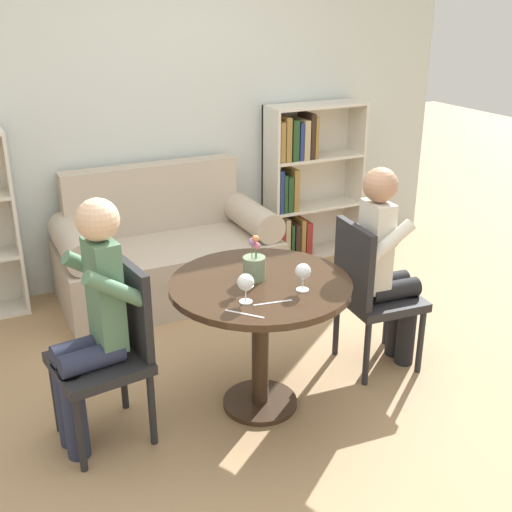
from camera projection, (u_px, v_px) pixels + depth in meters
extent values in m
plane|color=tan|center=(260.00, 404.00, 3.47)|extent=(16.00, 16.00, 0.00)
cube|color=silver|center=(139.00, 101.00, 4.61)|extent=(5.20, 0.05, 2.70)
cylinder|color=#382619|center=(260.00, 285.00, 3.21)|extent=(0.92, 0.92, 0.03)
cylinder|color=#382619|center=(260.00, 346.00, 3.34)|extent=(0.09, 0.09, 0.66)
cylinder|color=#382619|center=(260.00, 402.00, 3.47)|extent=(0.40, 0.40, 0.03)
cube|color=#B7A893|center=(169.00, 270.00, 4.64)|extent=(1.52, 0.80, 0.42)
cube|color=#B7A893|center=(152.00, 197.00, 4.73)|extent=(1.30, 0.16, 0.50)
cylinder|color=#B7A893|center=(73.00, 243.00, 4.26)|extent=(0.22, 0.72, 0.22)
cylinder|color=#B7A893|center=(250.00, 215.00, 4.78)|extent=(0.22, 0.72, 0.22)
cube|color=silver|center=(15.00, 222.00, 4.33)|extent=(0.02, 0.28, 1.26)
cube|color=silver|center=(306.00, 178.00, 5.39)|extent=(0.82, 0.02, 1.26)
cube|color=silver|center=(271.00, 187.00, 5.12)|extent=(0.02, 0.28, 1.26)
cube|color=silver|center=(354.00, 176.00, 5.44)|extent=(0.02, 0.28, 1.26)
cube|color=silver|center=(311.00, 251.00, 5.51)|extent=(0.78, 0.28, 0.02)
cube|color=silver|center=(313.00, 206.00, 5.36)|extent=(0.78, 0.28, 0.02)
cube|color=silver|center=(315.00, 157.00, 5.20)|extent=(0.78, 0.28, 0.02)
cube|color=silver|center=(316.00, 105.00, 5.04)|extent=(0.78, 0.28, 0.02)
cube|color=maroon|center=(276.00, 242.00, 5.31)|extent=(0.05, 0.23, 0.27)
cube|color=tan|center=(282.00, 237.00, 5.32)|extent=(0.04, 0.23, 0.35)
cube|color=#234723|center=(287.00, 239.00, 5.35)|extent=(0.03, 0.23, 0.29)
cube|color=#332319|center=(292.00, 238.00, 5.37)|extent=(0.05, 0.23, 0.29)
cube|color=olive|center=(297.00, 235.00, 5.38)|extent=(0.04, 0.23, 0.32)
cube|color=maroon|center=(303.00, 236.00, 5.41)|extent=(0.05, 0.23, 0.29)
cube|color=navy|center=(276.00, 190.00, 5.14)|extent=(0.03, 0.23, 0.35)
cube|color=#234723|center=(280.00, 192.00, 5.16)|extent=(0.03, 0.23, 0.31)
cube|color=#234723|center=(284.00, 192.00, 5.18)|extent=(0.04, 0.23, 0.29)
cube|color=olive|center=(290.00, 188.00, 5.19)|extent=(0.05, 0.23, 0.34)
cube|color=olive|center=(277.00, 141.00, 4.99)|extent=(0.04, 0.23, 0.31)
cube|color=olive|center=(283.00, 138.00, 5.00)|extent=(0.05, 0.23, 0.34)
cube|color=#234723|center=(289.00, 139.00, 5.03)|extent=(0.05, 0.23, 0.32)
cube|color=navy|center=(295.00, 140.00, 5.06)|extent=(0.03, 0.23, 0.29)
cube|color=tan|center=(301.00, 138.00, 5.08)|extent=(0.05, 0.23, 0.31)
cube|color=#332319|center=(306.00, 135.00, 5.09)|extent=(0.04, 0.23, 0.36)
cube|color=olive|center=(310.00, 136.00, 5.11)|extent=(0.03, 0.23, 0.34)
cylinder|color=#232326|center=(56.00, 397.00, 3.19)|extent=(0.04, 0.04, 0.40)
cylinder|color=#232326|center=(80.00, 435.00, 2.92)|extent=(0.04, 0.04, 0.40)
cylinder|color=#232326|center=(123.00, 375.00, 3.38)|extent=(0.04, 0.04, 0.40)
cylinder|color=#232326|center=(152.00, 409.00, 3.10)|extent=(0.04, 0.04, 0.40)
cube|color=#232326|center=(99.00, 363.00, 3.06)|extent=(0.47, 0.47, 0.05)
cube|color=#232326|center=(132.00, 307.00, 3.06)|extent=(0.09, 0.38, 0.45)
cylinder|color=#232326|center=(420.00, 342.00, 3.70)|extent=(0.04, 0.04, 0.40)
cylinder|color=#232326|center=(387.00, 315.00, 4.01)|extent=(0.04, 0.04, 0.40)
cylinder|color=#232326|center=(367.00, 353.00, 3.58)|extent=(0.04, 0.04, 0.40)
cylinder|color=#232326|center=(336.00, 325.00, 3.89)|extent=(0.04, 0.04, 0.40)
cube|color=#232326|center=(380.00, 299.00, 3.71)|extent=(0.45, 0.45, 0.05)
cube|color=#232326|center=(354.00, 264.00, 3.55)|extent=(0.07, 0.38, 0.45)
cylinder|color=#282D47|center=(67.00, 404.00, 3.09)|extent=(0.11, 0.11, 0.45)
cylinder|color=#282D47|center=(75.00, 416.00, 3.01)|extent=(0.11, 0.11, 0.45)
cylinder|color=#282D47|center=(84.00, 349.00, 3.04)|extent=(0.31, 0.15, 0.11)
cylinder|color=#282D47|center=(92.00, 359.00, 2.96)|extent=(0.31, 0.15, 0.11)
cube|color=#517A5B|center=(105.00, 295.00, 2.95)|extent=(0.15, 0.21, 0.54)
cylinder|color=#517A5B|center=(93.00, 269.00, 3.03)|extent=(0.29, 0.11, 0.23)
cylinder|color=#517A5B|center=(115.00, 289.00, 2.82)|extent=(0.29, 0.11, 0.23)
sphere|color=beige|center=(98.00, 220.00, 2.82)|extent=(0.20, 0.20, 0.20)
cylinder|color=black|center=(406.00, 329.00, 3.79)|extent=(0.11, 0.11, 0.45)
cylinder|color=black|center=(396.00, 321.00, 3.88)|extent=(0.11, 0.11, 0.45)
cylinder|color=black|center=(394.00, 290.00, 3.65)|extent=(0.31, 0.13, 0.11)
cylinder|color=black|center=(384.00, 283.00, 3.74)|extent=(0.31, 0.13, 0.11)
cube|color=silver|center=(376.00, 246.00, 3.56)|extent=(0.13, 0.21, 0.51)
cylinder|color=silver|center=(390.00, 242.00, 3.41)|extent=(0.29, 0.09, 0.23)
cylinder|color=silver|center=(364.00, 226.00, 3.65)|extent=(0.29, 0.09, 0.23)
sphere|color=tan|center=(380.00, 185.00, 3.42)|extent=(0.19, 0.19, 0.19)
cylinder|color=white|center=(246.00, 302.00, 2.99)|extent=(0.06, 0.06, 0.00)
cylinder|color=white|center=(246.00, 295.00, 2.97)|extent=(0.01, 0.01, 0.06)
sphere|color=white|center=(246.00, 282.00, 2.95)|extent=(0.08, 0.08, 0.08)
cylinder|color=white|center=(302.00, 290.00, 3.11)|extent=(0.06, 0.06, 0.00)
cylinder|color=white|center=(303.00, 283.00, 3.09)|extent=(0.01, 0.01, 0.06)
sphere|color=white|center=(303.00, 271.00, 3.07)|extent=(0.08, 0.08, 0.08)
sphere|color=maroon|center=(303.00, 273.00, 3.07)|extent=(0.06, 0.06, 0.06)
cylinder|color=gray|center=(254.00, 268.00, 3.21)|extent=(0.11, 0.11, 0.12)
cylinder|color=#4C7A42|center=(255.00, 249.00, 3.15)|extent=(0.00, 0.00, 0.10)
sphere|color=#E07F4C|center=(255.00, 239.00, 3.13)|extent=(0.04, 0.04, 0.04)
cylinder|color=#4C7A42|center=(252.00, 250.00, 3.16)|extent=(0.01, 0.01, 0.09)
sphere|color=#9E70B2|center=(252.00, 242.00, 3.14)|extent=(0.04, 0.04, 0.04)
cylinder|color=#4C7A42|center=(257.00, 252.00, 3.16)|extent=(0.00, 0.00, 0.06)
sphere|color=#D16684|center=(257.00, 246.00, 3.15)|extent=(0.04, 0.04, 0.04)
cube|color=silver|center=(245.00, 314.00, 2.87)|extent=(0.13, 0.15, 0.00)
cube|color=silver|center=(273.00, 303.00, 2.98)|extent=(0.19, 0.04, 0.00)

